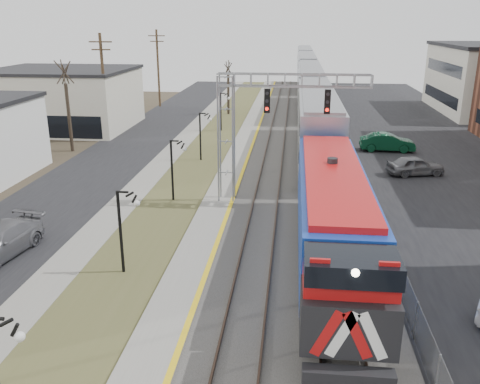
# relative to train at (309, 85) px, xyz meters

# --- Properties ---
(street_west) EXTENTS (7.00, 120.00, 0.04)m
(street_west) POSITION_rel_train_xyz_m (-17.00, -31.59, -2.92)
(street_west) COLOR black
(street_west) RESTS_ON ground
(sidewalk) EXTENTS (2.00, 120.00, 0.08)m
(sidewalk) POSITION_rel_train_xyz_m (-12.50, -31.59, -2.90)
(sidewalk) COLOR gray
(sidewalk) RESTS_ON ground
(grass_median) EXTENTS (4.00, 120.00, 0.06)m
(grass_median) POSITION_rel_train_xyz_m (-9.50, -31.59, -2.91)
(grass_median) COLOR #4D4E29
(grass_median) RESTS_ON ground
(platform) EXTENTS (2.00, 120.00, 0.24)m
(platform) POSITION_rel_train_xyz_m (-6.50, -31.59, -2.82)
(platform) COLOR gray
(platform) RESTS_ON ground
(ballast_bed) EXTENTS (8.00, 120.00, 0.20)m
(ballast_bed) POSITION_rel_train_xyz_m (-1.50, -31.59, -2.84)
(ballast_bed) COLOR #595651
(ballast_bed) RESTS_ON ground
(parking_lot) EXTENTS (16.00, 120.00, 0.04)m
(parking_lot) POSITION_rel_train_xyz_m (10.50, -31.59, -2.92)
(parking_lot) COLOR black
(parking_lot) RESTS_ON ground
(platform_edge) EXTENTS (0.24, 120.00, 0.01)m
(platform_edge) POSITION_rel_train_xyz_m (-5.62, -31.59, -2.69)
(platform_edge) COLOR gold
(platform_edge) RESTS_ON platform
(track_near) EXTENTS (1.58, 120.00, 0.15)m
(track_near) POSITION_rel_train_xyz_m (-3.50, -31.59, -2.66)
(track_near) COLOR #2D2119
(track_near) RESTS_ON ballast_bed
(track_far) EXTENTS (1.58, 120.00, 0.15)m
(track_far) POSITION_rel_train_xyz_m (-0.00, -31.59, -2.66)
(track_far) COLOR #2D2119
(track_far) RESTS_ON ballast_bed
(train) EXTENTS (3.00, 108.65, 5.33)m
(train) POSITION_rel_train_xyz_m (0.00, 0.00, 0.00)
(train) COLOR #13379E
(train) RESTS_ON ground
(signal_gantry) EXTENTS (9.00, 1.07, 8.15)m
(signal_gantry) POSITION_rel_train_xyz_m (-4.28, -38.59, 2.65)
(signal_gantry) COLOR gray
(signal_gantry) RESTS_ON ground
(lampposts) EXTENTS (0.14, 62.14, 4.00)m
(lampposts) POSITION_rel_train_xyz_m (-9.50, -48.30, -0.94)
(lampposts) COLOR black
(lampposts) RESTS_ON ground
(fence) EXTENTS (0.04, 120.00, 1.60)m
(fence) POSITION_rel_train_xyz_m (2.70, -31.59, -2.14)
(fence) COLOR gray
(fence) RESTS_ON ground
(bare_trees) EXTENTS (12.30, 42.30, 5.95)m
(bare_trees) POSITION_rel_train_xyz_m (-18.16, -27.67, -0.24)
(bare_trees) COLOR #382D23
(bare_trees) RESTS_ON ground
(car_lot_e) EXTENTS (4.47, 2.61, 1.43)m
(car_lot_e) POSITION_rel_train_xyz_m (7.31, -31.10, -2.22)
(car_lot_e) COLOR slate
(car_lot_e) RESTS_ON ground
(car_lot_f) EXTENTS (4.82, 1.82, 1.57)m
(car_lot_f) POSITION_rel_train_xyz_m (6.42, -23.75, -2.15)
(car_lot_f) COLOR #0C3F25
(car_lot_f) RESTS_ON ground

